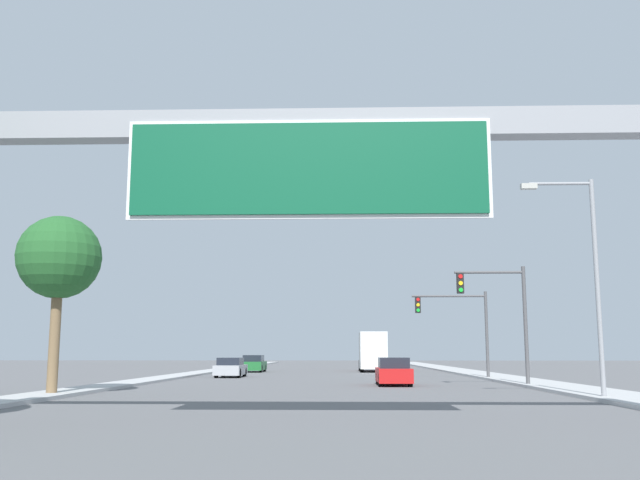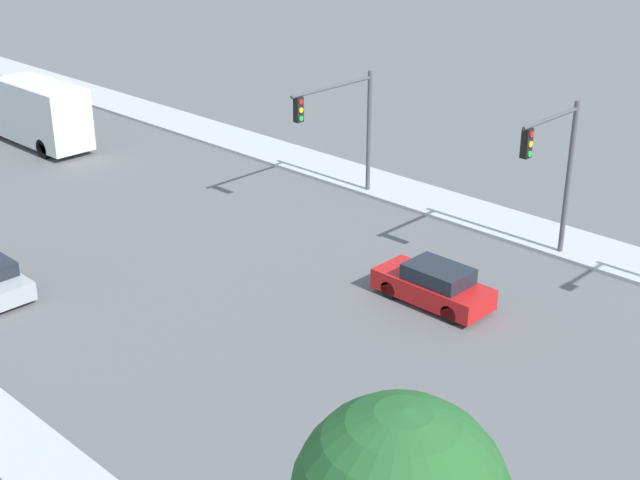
# 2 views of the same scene
# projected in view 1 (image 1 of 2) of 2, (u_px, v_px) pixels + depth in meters

# --- Properties ---
(sidewalk_right) EXTENTS (3.00, 120.00, 0.15)m
(sidewalk_right) POSITION_uv_depth(u_px,v_px,m) (471.00, 373.00, 57.85)
(sidewalk_right) COLOR #B8B8B8
(sidewalk_right) RESTS_ON ground
(median_strip_left) EXTENTS (2.00, 120.00, 0.15)m
(median_strip_left) POSITION_uv_depth(u_px,v_px,m) (202.00, 372.00, 58.52)
(median_strip_left) COLOR #B8B8B8
(median_strip_left) RESTS_ON ground
(sign_gantry) EXTENTS (20.35, 0.73, 7.71)m
(sign_gantry) POSITION_uv_depth(u_px,v_px,m) (309.00, 164.00, 17.60)
(sign_gantry) COLOR gray
(sign_gantry) RESTS_ON ground
(car_near_right) EXTENTS (1.78, 4.50, 1.35)m
(car_near_right) POSITION_uv_depth(u_px,v_px,m) (231.00, 368.00, 49.73)
(car_near_right) COLOR #A5A8AD
(car_near_right) RESTS_ON ground
(car_far_center) EXTENTS (1.82, 4.79, 1.47)m
(car_far_center) POSITION_uv_depth(u_px,v_px,m) (254.00, 364.00, 62.66)
(car_far_center) COLOR #1E662D
(car_far_center) RESTS_ON ground
(car_far_left) EXTENTS (1.73, 4.22, 1.45)m
(car_far_left) POSITION_uv_depth(u_px,v_px,m) (393.00, 372.00, 37.50)
(car_far_left) COLOR red
(car_far_left) RESTS_ON ground
(truck_box_primary) EXTENTS (2.31, 8.36, 3.47)m
(truck_box_primary) POSITION_uv_depth(u_px,v_px,m) (372.00, 352.00, 63.92)
(truck_box_primary) COLOR red
(truck_box_primary) RESTS_ON ground
(traffic_light_near_intersection) EXTENTS (3.67, 0.32, 6.15)m
(traffic_light_near_intersection) POSITION_uv_depth(u_px,v_px,m) (503.00, 306.00, 36.81)
(traffic_light_near_intersection) COLOR #4C4C4F
(traffic_light_near_intersection) RESTS_ON ground
(traffic_light_mid_block) EXTENTS (4.93, 0.32, 5.68)m
(traffic_light_mid_block) POSITION_uv_depth(u_px,v_px,m) (461.00, 319.00, 46.67)
(traffic_light_mid_block) COLOR #4C4C4F
(traffic_light_mid_block) RESTS_ON ground
(palm_tree_background) EXTENTS (3.37, 3.37, 7.24)m
(palm_tree_background) POSITION_uv_depth(u_px,v_px,m) (59.00, 259.00, 28.94)
(palm_tree_background) COLOR brown
(palm_tree_background) RESTS_ON ground
(street_lamp_right) EXTENTS (2.76, 0.28, 8.26)m
(street_lamp_right) POSITION_uv_depth(u_px,v_px,m) (587.00, 266.00, 26.71)
(street_lamp_right) COLOR gray
(street_lamp_right) RESTS_ON ground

